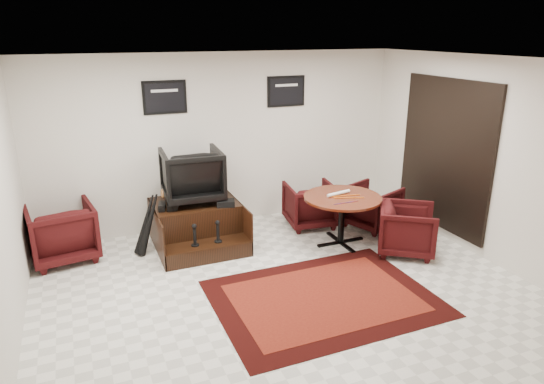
{
  "coord_description": "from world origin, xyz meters",
  "views": [
    {
      "loc": [
        -2.22,
        -4.93,
        3.11
      ],
      "look_at": [
        0.19,
        0.9,
        0.99
      ],
      "focal_mm": 32.0,
      "sensor_mm": 36.0,
      "label": 1
    }
  ],
  "objects_px": {
    "table_chair_corner": "(407,227)",
    "shine_chair": "(192,173)",
    "shine_podium": "(197,225)",
    "meeting_table": "(342,202)",
    "table_chair_window": "(372,204)",
    "armchair_side": "(62,230)",
    "table_chair_back": "(310,203)"
  },
  "relations": [
    {
      "from": "shine_chair",
      "to": "meeting_table",
      "type": "bearing_deg",
      "value": 157.96
    },
    {
      "from": "armchair_side",
      "to": "table_chair_corner",
      "type": "xyz_separation_m",
      "value": [
        4.63,
        -1.68,
        -0.05
      ]
    },
    {
      "from": "shine_podium",
      "to": "table_chair_corner",
      "type": "height_order",
      "value": "table_chair_corner"
    },
    {
      "from": "meeting_table",
      "to": "table_chair_window",
      "type": "bearing_deg",
      "value": 26.11
    },
    {
      "from": "table_chair_corner",
      "to": "shine_chair",
      "type": "bearing_deg",
      "value": 94.5
    },
    {
      "from": "shine_podium",
      "to": "armchair_side",
      "type": "xyz_separation_m",
      "value": [
        -1.87,
        0.21,
        0.14
      ]
    },
    {
      "from": "table_chair_back",
      "to": "armchair_side",
      "type": "bearing_deg",
      "value": 5.28
    },
    {
      "from": "meeting_table",
      "to": "table_chair_corner",
      "type": "height_order",
      "value": "table_chair_corner"
    },
    {
      "from": "table_chair_window",
      "to": "table_chair_corner",
      "type": "height_order",
      "value": "table_chair_corner"
    },
    {
      "from": "shine_podium",
      "to": "table_chair_corner",
      "type": "xyz_separation_m",
      "value": [
        2.75,
        -1.47,
        0.1
      ]
    },
    {
      "from": "shine_podium",
      "to": "table_chair_window",
      "type": "relative_size",
      "value": 1.68
    },
    {
      "from": "meeting_table",
      "to": "shine_podium",
      "type": "bearing_deg",
      "value": 157.86
    },
    {
      "from": "armchair_side",
      "to": "meeting_table",
      "type": "xyz_separation_m",
      "value": [
        3.91,
        -1.04,
        0.22
      ]
    },
    {
      "from": "shine_chair",
      "to": "meeting_table",
      "type": "relative_size",
      "value": 0.76
    },
    {
      "from": "shine_podium",
      "to": "table_chair_back",
      "type": "height_order",
      "value": "table_chair_back"
    },
    {
      "from": "shine_podium",
      "to": "meeting_table",
      "type": "distance_m",
      "value": 2.22
    },
    {
      "from": "shine_podium",
      "to": "armchair_side",
      "type": "bearing_deg",
      "value": 173.54
    },
    {
      "from": "shine_chair",
      "to": "table_chair_corner",
      "type": "bearing_deg",
      "value": 153.06
    },
    {
      "from": "shine_chair",
      "to": "armchair_side",
      "type": "distance_m",
      "value": 1.99
    },
    {
      "from": "shine_podium",
      "to": "table_chair_corner",
      "type": "bearing_deg",
      "value": -28.11
    },
    {
      "from": "meeting_table",
      "to": "armchair_side",
      "type": "bearing_deg",
      "value": 165.11
    },
    {
      "from": "table_chair_back",
      "to": "table_chair_window",
      "type": "bearing_deg",
      "value": 162.09
    },
    {
      "from": "meeting_table",
      "to": "table_chair_corner",
      "type": "xyz_separation_m",
      "value": [
        0.72,
        -0.64,
        -0.27
      ]
    },
    {
      "from": "table_chair_back",
      "to": "table_chair_window",
      "type": "xyz_separation_m",
      "value": [
        0.91,
        -0.45,
        -0.01
      ]
    },
    {
      "from": "meeting_table",
      "to": "table_chair_window",
      "type": "xyz_separation_m",
      "value": [
        0.81,
        0.4,
        -0.28
      ]
    },
    {
      "from": "shine_podium",
      "to": "table_chair_back",
      "type": "bearing_deg",
      "value": 0.48
    },
    {
      "from": "shine_chair",
      "to": "table_chair_window",
      "type": "xyz_separation_m",
      "value": [
        2.84,
        -0.57,
        -0.71
      ]
    },
    {
      "from": "shine_podium",
      "to": "table_chair_back",
      "type": "relative_size",
      "value": 1.65
    },
    {
      "from": "meeting_table",
      "to": "table_chair_window",
      "type": "relative_size",
      "value": 1.49
    },
    {
      "from": "armchair_side",
      "to": "table_chair_back",
      "type": "distance_m",
      "value": 3.81
    },
    {
      "from": "meeting_table",
      "to": "table_chair_corner",
      "type": "relative_size",
      "value": 1.46
    },
    {
      "from": "shine_chair",
      "to": "table_chair_window",
      "type": "height_order",
      "value": "shine_chair"
    }
  ]
}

